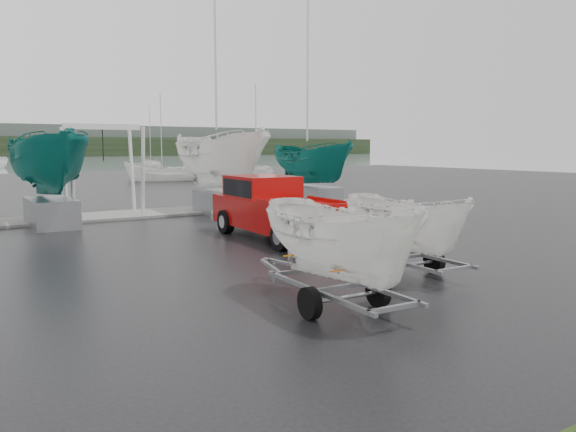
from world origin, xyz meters
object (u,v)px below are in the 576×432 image
at_px(trailer_parked, 341,172).
at_px(boat_hoist, 103,157).
at_px(trailer_hitched, 407,174).
at_px(pickup_truck, 273,206).

height_order(trailer_parked, boat_hoist, trailer_parked).
bearing_deg(trailer_parked, boat_hoist, 92.29).
bearing_deg(boat_hoist, trailer_hitched, -78.57).
xyz_separation_m(trailer_hitched, boat_hoist, (-3.13, 15.49, 0.19)).
distance_m(trailer_parked, boat_hoist, 16.98).
bearing_deg(trailer_parked, trailer_hitched, 27.44).
bearing_deg(boat_hoist, trailer_parked, -90.17).
relative_size(trailer_parked, boat_hoist, 1.20).
bearing_deg(trailer_hitched, boat_hoist, 103.66).
height_order(pickup_truck, trailer_parked, trailer_parked).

